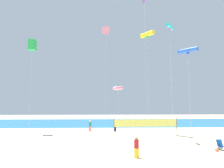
{
  "coord_description": "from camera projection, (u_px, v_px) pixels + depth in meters",
  "views": [
    {
      "loc": [
        -2.53,
        -14.64,
        4.06
      ],
      "look_at": [
        -1.61,
        10.21,
        6.67
      ],
      "focal_mm": 30.96,
      "sensor_mm": 36.0,
      "label": 1
    }
  ],
  "objects": [
    {
      "name": "folding_beach_chair",
      "position": [
        220.0,
        145.0,
        17.28
      ],
      "size": [
        0.52,
        0.65,
        0.89
      ],
      "rotation": [
        0.0,
        0.0,
        -0.79
      ],
      "color": "#1959B2",
      "rests_on": "ground"
    },
    {
      "name": "kite_green_box",
      "position": [
        32.0,
        45.0,
        28.78
      ],
      "size": [
        1.01,
        1.01,
        13.65
      ],
      "color": "silver",
      "rests_on": "ground"
    },
    {
      "name": "kite_cyan_tube",
      "position": [
        170.0,
        27.0,
        21.31
      ],
      "size": [
        1.23,
        1.5,
        12.83
      ],
      "color": "silver",
      "rests_on": "ground"
    },
    {
      "name": "beach_handbag",
      "position": [
        217.0,
        150.0,
        16.63
      ],
      "size": [
        0.28,
        0.14,
        0.23
      ],
      "primitive_type": "cube",
      "color": "#EA7260",
      "rests_on": "ground"
    },
    {
      "name": "ocean_band",
      "position": [
        116.0,
        122.0,
        43.25
      ],
      "size": [
        120.0,
        20.0,
        0.01
      ],
      "primitive_type": "cube",
      "color": "#1E6B99",
      "rests_on": "ground"
    },
    {
      "name": "kite_violet_delta",
      "position": [
        144.0,
        0.0,
        24.75
      ],
      "size": [
        0.67,
        1.2,
        18.01
      ],
      "color": "silver",
      "rests_on": "ground"
    },
    {
      "name": "kite_blue_tube",
      "position": [
        188.0,
        51.0,
        19.28
      ],
      "size": [
        1.65,
        1.76,
        9.65
      ],
      "color": "silver",
      "rests_on": "ground"
    },
    {
      "name": "kite_pink_inflatable",
      "position": [
        118.0,
        88.0,
        30.06
      ],
      "size": [
        2.05,
        1.23,
        7.09
      ],
      "color": "silver",
      "rests_on": "ground"
    },
    {
      "name": "beachgoer_mustard_shirt",
      "position": [
        115.0,
        125.0,
        29.09
      ],
      "size": [
        0.4,
        0.4,
        1.77
      ],
      "rotation": [
        0.0,
        0.0,
        3.76
      ],
      "color": "navy",
      "rests_on": "ground"
    },
    {
      "name": "ground_plane",
      "position": [
        139.0,
        160.0,
        14.22
      ],
      "size": [
        120.0,
        120.0,
        0.0
      ],
      "primitive_type": "plane",
      "color": "beige"
    },
    {
      "name": "kite_pink_delta",
      "position": [
        106.0,
        31.0,
        26.61
      ],
      "size": [
        1.29,
        0.52,
        14.82
      ],
      "color": "silver",
      "rests_on": "ground"
    },
    {
      "name": "beachgoer_maroon_shirt",
      "position": [
        136.0,
        146.0,
        14.73
      ],
      "size": [
        0.37,
        0.37,
        1.61
      ],
      "rotation": [
        0.0,
        0.0,
        1.2
      ],
      "color": "gold",
      "rests_on": "ground"
    },
    {
      "name": "beachgoer_teal_shirt",
      "position": [
        90.0,
        125.0,
        29.13
      ],
      "size": [
        0.37,
        0.37,
        1.63
      ],
      "rotation": [
        0.0,
        0.0,
        4.3
      ],
      "color": "#EA7260",
      "rests_on": "ground"
    },
    {
      "name": "kite_yellow_tube",
      "position": [
        147.0,
        34.0,
        28.46
      ],
      "size": [
        1.93,
        2.2,
        14.69
      ],
      "color": "silver",
      "rests_on": "ground"
    },
    {
      "name": "volleyball_net",
      "position": [
        146.0,
        124.0,
        24.04
      ],
      "size": [
        8.04,
        0.57,
        2.4
      ],
      "color": "#4C4C51",
      "rests_on": "ground"
    }
  ]
}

